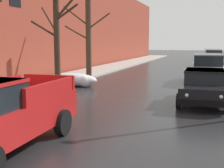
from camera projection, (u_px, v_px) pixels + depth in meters
left_sidewalk_slab at (40, 84)px, 17.86m from camera, size 3.27×80.00×0.13m
brick_townhouse_facade at (7, 10)px, 17.92m from camera, size 0.63×80.00×8.92m
snow_bank_near_corner_left at (75, 80)px, 17.52m from camera, size 2.93×1.10×0.75m
bare_tree_mid_block at (57, 33)px, 15.65m from camera, size 3.09×3.01×5.80m
bare_tree_far_down_block at (88, 38)px, 19.68m from camera, size 3.20×1.05×5.50m
sedan_black_parked_kerbside_close at (204, 86)px, 12.52m from camera, size 2.09×4.21×1.42m
suv_grey_parked_kerbside_mid at (208, 67)px, 19.04m from camera, size 2.29×4.88×1.82m
sedan_green_parked_far_down_block at (214, 63)px, 25.99m from camera, size 1.96×4.28×1.42m
suv_white_queued_behind_truck at (213, 57)px, 31.48m from camera, size 2.24×4.85×1.82m
sedan_darkblue_at_far_intersection at (214, 57)px, 36.80m from camera, size 2.15×4.43×1.42m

